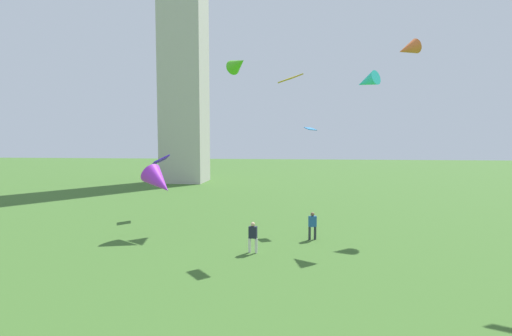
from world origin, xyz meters
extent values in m
cube|color=#B7B2A8|center=(-13.92, 53.16, 21.73)|extent=(6.12, 6.12, 43.47)
cylinder|color=silver|center=(0.51, 18.81, 0.42)|extent=(0.16, 0.16, 0.83)
cylinder|color=silver|center=(0.14, 18.86, 0.42)|extent=(0.16, 0.16, 0.83)
cube|color=#1E2333|center=(0.32, 18.84, 1.16)|extent=(0.48, 0.32, 0.66)
sphere|color=#D8AD84|center=(0.32, 18.84, 1.62)|extent=(0.24, 0.24, 0.24)
cylinder|color=#2D3338|center=(3.57, 21.91, 0.42)|extent=(0.16, 0.16, 0.84)
cylinder|color=#2D3338|center=(3.92, 22.07, 0.42)|extent=(0.16, 0.16, 0.84)
cube|color=#235693|center=(3.74, 21.99, 1.18)|extent=(0.52, 0.43, 0.67)
sphere|color=brown|center=(3.74, 21.99, 1.63)|extent=(0.25, 0.25, 0.25)
cone|color=#A72DDA|center=(-6.18, 21.84, 3.58)|extent=(2.88, 2.52, 2.29)
cube|color=#B8931D|center=(2.31, 21.08, 9.95)|extent=(1.53, 1.58, 0.52)
cone|color=orange|center=(10.67, 27.22, 12.89)|extent=(2.08, 1.69, 1.54)
cone|color=#4BBB1F|center=(-1.83, 27.41, 12.11)|extent=(2.07, 2.14, 1.45)
cone|color=#2ACDC7|center=(7.18, 23.47, 10.06)|extent=(1.77, 1.76, 1.27)
cube|color=#320EBC|center=(-8.39, 28.00, 4.63)|extent=(1.55, 1.78, 0.99)
cube|color=#1F71BA|center=(3.67, 25.73, 7.10)|extent=(0.93, 1.10, 0.28)
camera|label=1|loc=(2.74, -1.65, 6.32)|focal=26.40mm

